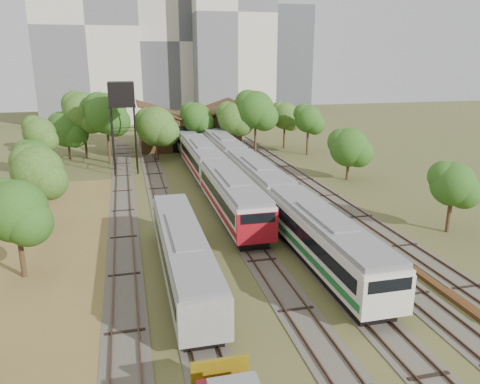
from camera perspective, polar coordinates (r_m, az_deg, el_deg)
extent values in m
plane|color=#475123|center=(27.44, 13.34, -16.62)|extent=(240.00, 240.00, 0.00)
cube|color=brown|center=(32.56, -24.74, -12.17)|extent=(14.00, 60.00, 0.04)
cube|color=#4C473D|center=(47.60, -14.06, -2.24)|extent=(2.60, 80.00, 0.06)
cube|color=#472D1E|center=(47.59, -14.93, -2.19)|extent=(0.08, 80.00, 0.14)
cube|color=#472D1E|center=(47.57, -13.21, -2.08)|extent=(0.08, 80.00, 0.14)
cube|color=#4C473D|center=(47.70, -9.26, -1.91)|extent=(2.60, 80.00, 0.06)
cube|color=#472D1E|center=(47.63, -10.13, -1.87)|extent=(0.08, 80.00, 0.14)
cube|color=#472D1E|center=(47.73, -8.41, -1.75)|extent=(0.08, 80.00, 0.14)
cube|color=#4C473D|center=(48.48, -2.18, -1.41)|extent=(2.60, 80.00, 0.06)
cube|color=#472D1E|center=(48.32, -3.02, -1.37)|extent=(0.08, 80.00, 0.14)
cube|color=#472D1E|center=(48.60, -1.36, -1.25)|extent=(0.08, 80.00, 0.14)
cube|color=#4C473D|center=(49.40, 2.36, -1.08)|extent=(2.60, 80.00, 0.06)
cube|color=#472D1E|center=(49.19, 1.56, -1.04)|extent=(0.08, 80.00, 0.14)
cube|color=#472D1E|center=(49.57, 3.16, -0.92)|extent=(0.08, 80.00, 0.14)
cube|color=#4C473D|center=(50.62, 6.72, -0.75)|extent=(2.60, 80.00, 0.06)
cube|color=#472D1E|center=(50.36, 5.96, -0.71)|extent=(0.08, 80.00, 0.14)
cube|color=#472D1E|center=(50.84, 7.48, -0.59)|extent=(0.08, 80.00, 0.14)
cube|color=#4C473D|center=(52.12, 10.84, -0.43)|extent=(2.60, 80.00, 0.06)
cube|color=#472D1E|center=(51.81, 10.13, -0.39)|extent=(0.08, 80.00, 0.14)
cube|color=#472D1E|center=(52.39, 11.56, -0.28)|extent=(0.08, 80.00, 0.14)
cube|color=black|center=(43.89, -0.91, -2.74)|extent=(2.44, 15.64, 0.89)
cube|color=beige|center=(43.33, -0.92, -0.45)|extent=(3.21, 17.00, 2.77)
cube|color=black|center=(43.24, -0.92, -0.03)|extent=(3.27, 15.64, 0.94)
cube|color=slate|center=(42.90, -0.93, 1.57)|extent=(2.95, 16.66, 0.40)
cube|color=maroon|center=(43.56, -0.92, -1.43)|extent=(3.27, 16.66, 0.50)
cube|color=maroon|center=(35.61, 2.13, -4.45)|extent=(3.25, 0.25, 2.49)
cube|color=black|center=(60.41, -4.64, 2.50)|extent=(2.44, 15.64, 0.89)
cube|color=beige|center=(60.00, -4.68, 4.20)|extent=(3.21, 17.00, 2.77)
cube|color=black|center=(59.94, -4.68, 4.51)|extent=(3.27, 15.64, 0.94)
cube|color=slate|center=(59.70, -4.71, 5.68)|extent=(2.95, 16.66, 0.40)
cube|color=maroon|center=(60.17, -4.66, 3.47)|extent=(3.27, 16.66, 0.50)
cube|color=black|center=(34.62, 10.11, -8.38)|extent=(2.35, 15.64, 0.86)
cube|color=beige|center=(33.93, 10.26, -5.67)|extent=(3.10, 17.00, 2.67)
cube|color=black|center=(33.82, 10.29, -5.17)|extent=(3.16, 15.64, 0.91)
cube|color=slate|center=(33.40, 10.39, -3.24)|extent=(2.85, 16.66, 0.38)
cube|color=#19642A|center=(34.21, 10.20, -6.84)|extent=(3.16, 16.66, 0.48)
cube|color=beige|center=(27.24, 17.56, -12.22)|extent=(3.14, 0.25, 2.41)
cube|color=black|center=(50.07, 2.10, -0.36)|extent=(2.35, 15.64, 0.86)
cube|color=beige|center=(49.60, 2.12, 1.59)|extent=(3.10, 17.00, 2.67)
cube|color=black|center=(49.52, 2.12, 1.95)|extent=(3.16, 15.64, 0.91)
cube|color=slate|center=(49.24, 2.14, 3.32)|extent=(2.85, 16.66, 0.38)
cube|color=#19642A|center=(49.79, 2.11, 0.76)|extent=(3.16, 16.66, 0.48)
cube|color=black|center=(66.55, -2.03, 3.81)|extent=(2.35, 15.64, 0.86)
cube|color=beige|center=(66.19, -2.04, 5.30)|extent=(3.10, 17.00, 2.67)
cube|color=black|center=(66.13, -2.05, 5.57)|extent=(3.16, 15.64, 0.91)
cube|color=slate|center=(65.92, -2.06, 6.60)|extent=(2.85, 16.66, 0.38)
cube|color=#19642A|center=(66.34, -2.04, 4.66)|extent=(3.16, 16.66, 0.48)
cube|color=black|center=(78.35, -6.85, 5.56)|extent=(2.12, 14.72, 0.77)
cube|color=beige|center=(78.07, -6.89, 6.70)|extent=(2.80, 16.00, 2.41)
cube|color=black|center=(78.02, -6.90, 6.91)|extent=(2.86, 14.72, 0.82)
cube|color=slate|center=(77.86, -6.92, 7.71)|extent=(2.58, 15.68, 0.35)
cube|color=#19642A|center=(78.18, -6.87, 6.22)|extent=(2.86, 15.68, 0.43)
cube|color=beige|center=(70.32, -6.07, 5.59)|extent=(2.84, 0.25, 2.17)
cube|color=gold|center=(21.53, -2.43, -21.52)|extent=(2.54, 0.20, 1.69)
cube|color=black|center=(32.57, -6.81, -9.96)|extent=(2.13, 16.56, 0.77)
cube|color=gray|center=(31.90, -6.90, -7.38)|extent=(2.81, 18.00, 2.42)
cube|color=black|center=(31.78, -6.92, -6.90)|extent=(2.87, 16.56, 0.82)
cube|color=slate|center=(31.37, -6.99, -5.06)|extent=(2.58, 17.64, 0.35)
cylinder|color=black|center=(61.47, -15.25, 5.87)|extent=(0.21, 0.21, 8.55)
cylinder|color=black|center=(61.46, -12.55, 6.05)|extent=(0.21, 0.21, 8.55)
cylinder|color=black|center=(64.32, -15.21, 6.31)|extent=(0.21, 0.21, 8.55)
cylinder|color=black|center=(64.31, -12.63, 6.49)|extent=(0.21, 0.21, 8.55)
cube|color=black|center=(62.30, -14.18, 10.15)|extent=(3.37, 3.37, 0.20)
cube|color=black|center=(62.17, -14.28, 11.56)|extent=(3.21, 3.21, 2.89)
cube|color=#543318|center=(33.78, 23.12, -10.70)|extent=(0.55, 8.30, 0.28)
cube|color=#392414|center=(79.85, -6.35, 7.49)|extent=(16.00, 11.00, 5.50)
cube|color=#392414|center=(79.00, -9.35, 9.74)|extent=(8.45, 11.55, 2.96)
cube|color=#392414|center=(80.03, -3.55, 10.00)|extent=(8.45, 11.55, 2.96)
cube|color=black|center=(74.60, -5.78, 6.47)|extent=(6.40, 0.15, 4.12)
cylinder|color=#382616|center=(35.41, -25.11, -6.60)|extent=(0.36, 0.36, 3.77)
sphere|color=#295316|center=(34.47, -25.68, -2.11)|extent=(4.22, 4.22, 4.22)
cylinder|color=#382616|center=(44.05, -22.99, -1.74)|extent=(0.36, 0.36, 4.18)
sphere|color=#295316|center=(43.24, -23.45, 2.34)|extent=(4.35, 4.35, 4.35)
cylinder|color=#382616|center=(53.04, -23.48, 0.70)|extent=(0.36, 0.36, 3.47)
sphere|color=#295316|center=(52.45, -23.81, 3.52)|extent=(4.19, 4.19, 4.19)
cylinder|color=#382616|center=(62.96, -22.91, 3.50)|extent=(0.36, 0.36, 4.46)
sphere|color=#295316|center=(62.37, -23.25, 6.58)|extent=(3.88, 3.88, 3.88)
cylinder|color=#382616|center=(73.70, -20.13, 5.10)|extent=(0.36, 0.36, 3.53)
sphere|color=#295316|center=(73.27, -20.33, 7.20)|extent=(5.30, 5.30, 5.30)
cylinder|color=#382616|center=(73.41, -18.33, 6.00)|extent=(0.36, 0.36, 5.46)
sphere|color=#295316|center=(72.84, -18.62, 9.26)|extent=(5.72, 5.72, 5.72)
cylinder|color=#382616|center=(69.55, -15.73, 5.70)|extent=(0.36, 0.36, 5.50)
sphere|color=#295316|center=(68.95, -16.00, 9.17)|extent=(5.70, 5.70, 5.70)
cylinder|color=#382616|center=(69.97, -10.09, 5.44)|extent=(0.36, 0.36, 3.88)
sphere|color=#295316|center=(69.48, -10.21, 7.87)|extent=(5.73, 5.73, 5.73)
cylinder|color=#382616|center=(75.12, -5.27, 6.50)|extent=(0.36, 0.36, 4.26)
sphere|color=#295316|center=(74.64, -5.34, 8.99)|extent=(4.75, 4.75, 4.75)
cylinder|color=#382616|center=(72.97, -0.75, 6.33)|extent=(0.36, 0.36, 4.39)
sphere|color=#295316|center=(72.46, -0.76, 8.98)|extent=(5.00, 5.00, 5.00)
cylinder|color=#382616|center=(72.52, 1.87, 6.68)|extent=(0.36, 0.36, 5.43)
sphere|color=#295316|center=(71.95, 1.90, 9.97)|extent=(5.74, 5.74, 5.74)
cylinder|color=#382616|center=(78.35, 5.42, 6.87)|extent=(0.36, 0.36, 4.21)
sphere|color=#295316|center=(77.89, 5.48, 9.23)|extent=(4.40, 4.40, 4.40)
cylinder|color=#382616|center=(44.11, 24.14, -2.40)|extent=(0.36, 0.36, 3.38)
sphere|color=#295316|center=(43.41, 24.53, 0.88)|extent=(3.77, 3.77, 3.77)
cylinder|color=#382616|center=(59.01, 13.00, 2.96)|extent=(0.36, 0.36, 3.21)
sphere|color=#295316|center=(58.52, 13.15, 5.33)|extent=(4.74, 4.74, 4.74)
cylinder|color=#382616|center=(73.33, 8.23, 6.20)|extent=(0.36, 0.36, 4.35)
sphere|color=#295316|center=(72.84, 8.33, 8.81)|extent=(4.17, 4.17, 4.17)
cube|color=beige|center=(115.66, -18.13, 18.56)|extent=(22.00, 16.00, 42.00)
cube|color=#B7B3A6|center=(121.06, -7.91, 17.61)|extent=(20.00, 18.00, 36.00)
cube|color=beige|center=(115.47, -1.23, 20.81)|extent=(18.00, 16.00, 48.00)
cube|color=#45484D|center=(137.92, 5.53, 15.82)|extent=(12.00, 12.00, 28.00)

